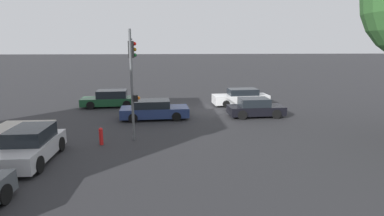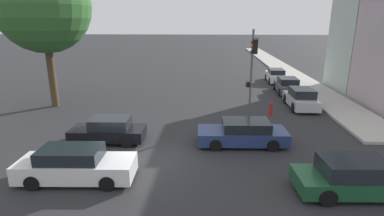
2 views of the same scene
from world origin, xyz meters
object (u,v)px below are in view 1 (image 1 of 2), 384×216
object	(u,v)px
fire_hydrant	(101,136)
traffic_signal	(132,71)
crossing_car_1	(241,97)
crossing_car_3	(255,108)
crossing_car_0	(154,110)
crossing_car_2	(111,99)
parked_car_0	(31,146)

from	to	relation	value
fire_hydrant	traffic_signal	bearing A→B (deg)	-149.05
crossing_car_1	crossing_car_3	distance (m)	4.21
crossing_car_1	fire_hydrant	size ratio (longest dim) A/B	5.24
crossing_car_0	crossing_car_1	distance (m)	8.43
crossing_car_2	crossing_car_1	bearing A→B (deg)	175.49
crossing_car_0	crossing_car_2	bearing A→B (deg)	127.20
parked_car_0	fire_hydrant	world-z (taller)	parked_car_0
traffic_signal	crossing_car_3	distance (m)	9.85
traffic_signal	crossing_car_1	distance (m)	12.33
fire_hydrant	parked_car_0	bearing A→B (deg)	38.25
crossing_car_3	fire_hydrant	bearing A→B (deg)	-152.73
crossing_car_3	parked_car_0	world-z (taller)	parked_car_0
crossing_car_0	fire_hydrant	size ratio (longest dim) A/B	5.21
crossing_car_2	fire_hydrant	distance (m)	10.07
traffic_signal	crossing_car_3	size ratio (longest dim) A/B	1.47
crossing_car_1	crossing_car_3	bearing A→B (deg)	87.26
crossing_car_2	crossing_car_3	bearing A→B (deg)	154.95
crossing_car_0	parked_car_0	bearing A→B (deg)	-127.24
crossing_car_3	fire_hydrant	distance (m)	11.25
crossing_car_1	parked_car_0	size ratio (longest dim) A/B	1.16
crossing_car_0	parked_car_0	world-z (taller)	parked_car_0
crossing_car_0	crossing_car_2	distance (m)	5.94
crossing_car_1	crossing_car_0	bearing A→B (deg)	27.28
crossing_car_2	traffic_signal	bearing A→B (deg)	105.00
crossing_car_3	traffic_signal	bearing A→B (deg)	-153.07
crossing_car_0	crossing_car_2	xyz separation A→B (m)	(3.82, -4.54, 0.02)
traffic_signal	crossing_car_2	xyz separation A→B (m)	(2.94, -9.00, -3.11)
fire_hydrant	crossing_car_2	bearing A→B (deg)	-82.53
traffic_signal	fire_hydrant	xyz separation A→B (m)	(1.63, 0.98, -3.28)
parked_car_0	crossing_car_2	bearing A→B (deg)	173.62
traffic_signal	parked_car_0	world-z (taller)	traffic_signal
traffic_signal	crossing_car_3	xyz separation A→B (m)	(-8.18, -4.52, -3.12)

